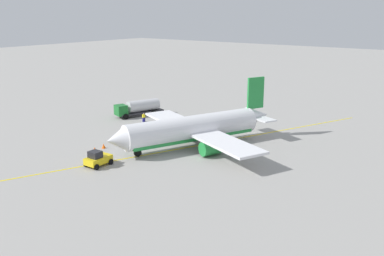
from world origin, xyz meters
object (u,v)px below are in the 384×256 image
at_px(airplane, 194,129).
at_px(safety_cone_wingtip, 95,149).
at_px(fuel_tanker, 139,107).
at_px(refueling_worker, 144,118).
at_px(pushback_tug, 98,159).
at_px(safety_cone_nose, 104,146).

distance_m(airplane, safety_cone_wingtip, 15.41).
distance_m(fuel_tanker, safety_cone_wingtip, 23.16).
height_order(airplane, safety_cone_wingtip, airplane).
bearing_deg(refueling_worker, airplane, 68.86).
distance_m(pushback_tug, refueling_worker, 24.32).
bearing_deg(safety_cone_nose, airplane, 131.00).
relative_size(airplane, refueling_worker, 16.38).
height_order(fuel_tanker, safety_cone_wingtip, fuel_tanker).
height_order(fuel_tanker, safety_cone_nose, fuel_tanker).
height_order(airplane, safety_cone_nose, airplane).
height_order(refueling_worker, safety_cone_nose, refueling_worker).
relative_size(fuel_tanker, safety_cone_wingtip, 14.82).
xyz_separation_m(fuel_tanker, pushback_tug, (24.50, 15.65, -0.71)).
relative_size(pushback_tug, safety_cone_wingtip, 5.28).
distance_m(refueling_worker, safety_cone_wingtip, 18.66).
xyz_separation_m(pushback_tug, refueling_worker, (-21.45, -11.46, -0.19)).
relative_size(pushback_tug, refueling_worker, 2.13).
height_order(pushback_tug, safety_cone_nose, pushback_tug).
xyz_separation_m(pushback_tug, safety_cone_nose, (-5.78, -5.27, -0.66)).
relative_size(fuel_tanker, refueling_worker, 5.98).
distance_m(fuel_tanker, pushback_tug, 29.08).
bearing_deg(airplane, safety_cone_nose, -49.00).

